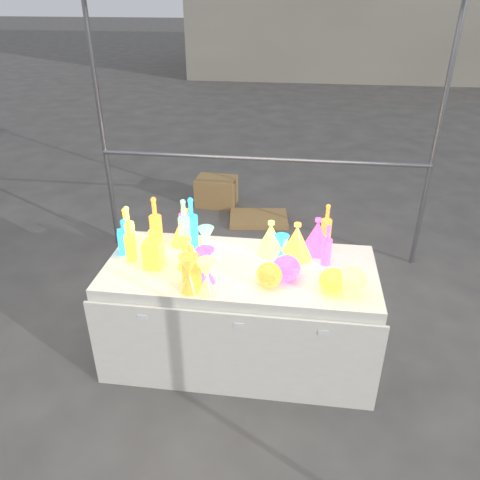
# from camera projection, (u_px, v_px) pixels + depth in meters

# --- Properties ---
(ground) EXTENTS (80.00, 80.00, 0.00)m
(ground) POSITION_uv_depth(u_px,v_px,m) (240.00, 352.00, 3.46)
(ground) COLOR #66635E
(ground) RESTS_ON ground
(display_table) EXTENTS (1.84, 0.83, 0.75)m
(display_table) POSITION_uv_depth(u_px,v_px,m) (240.00, 313.00, 3.28)
(display_table) COLOR white
(display_table) RESTS_ON ground
(cardboard_box_closed) EXTENTS (0.50, 0.38, 0.35)m
(cardboard_box_closed) POSITION_uv_depth(u_px,v_px,m) (216.00, 191.00, 5.73)
(cardboard_box_closed) COLOR #A37D49
(cardboard_box_closed) RESTS_ON ground
(cardboard_box_flat) EXTENTS (0.71, 0.55, 0.06)m
(cardboard_box_flat) POSITION_uv_depth(u_px,v_px,m) (259.00, 219.00, 5.39)
(cardboard_box_flat) COLOR #A37D49
(cardboard_box_flat) RESTS_ON ground
(bottle_0) EXTENTS (0.08, 0.08, 0.27)m
(bottle_0) POSITION_uv_depth(u_px,v_px,m) (126.00, 226.00, 3.33)
(bottle_0) COLOR red
(bottle_0) RESTS_ON display_table
(bottle_1) EXTENTS (0.12, 0.12, 0.38)m
(bottle_1) POSITION_uv_depth(u_px,v_px,m) (192.00, 223.00, 3.25)
(bottle_1) COLOR #157821
(bottle_1) RESTS_ON display_table
(bottle_2) EXTENTS (0.11, 0.11, 0.39)m
(bottle_2) POSITION_uv_depth(u_px,v_px,m) (156.00, 223.00, 3.23)
(bottle_2) COLOR gold
(bottle_2) RESTS_ON display_table
(bottle_3) EXTENTS (0.08, 0.08, 0.30)m
(bottle_3) POSITION_uv_depth(u_px,v_px,m) (184.00, 219.00, 3.39)
(bottle_3) COLOR blue
(bottle_3) RESTS_ON display_table
(bottle_4) EXTENTS (0.10, 0.10, 0.34)m
(bottle_4) POSITION_uv_depth(u_px,v_px,m) (129.00, 229.00, 3.21)
(bottle_4) COLOR #156686
(bottle_4) RESTS_ON display_table
(bottle_5) EXTENTS (0.11, 0.11, 0.38)m
(bottle_5) POSITION_uv_depth(u_px,v_px,m) (184.00, 225.00, 3.22)
(bottle_5) COLOR #BA258A
(bottle_5) RESTS_ON display_table
(bottle_6) EXTENTS (0.10, 0.10, 0.29)m
(bottle_6) POSITION_uv_depth(u_px,v_px,m) (130.00, 241.00, 3.11)
(bottle_6) COLOR red
(bottle_6) RESTS_ON display_table
(decanter_0) EXTENTS (0.12, 0.12, 0.28)m
(decanter_0) POSITION_uv_depth(u_px,v_px,m) (153.00, 248.00, 3.04)
(decanter_0) COLOR red
(decanter_0) RESTS_ON display_table
(decanter_1) EXTENTS (0.14, 0.14, 0.28)m
(decanter_1) POSITION_uv_depth(u_px,v_px,m) (191.00, 265.00, 2.85)
(decanter_1) COLOR gold
(decanter_1) RESTS_ON display_table
(decanter_2) EXTENTS (0.13, 0.13, 0.25)m
(decanter_2) POSITION_uv_depth(u_px,v_px,m) (125.00, 236.00, 3.21)
(decanter_2) COLOR #157821
(decanter_2) RESTS_ON display_table
(hourglass_0) EXTENTS (0.14, 0.14, 0.24)m
(hourglass_0) POSITION_uv_depth(u_px,v_px,m) (189.00, 274.00, 2.80)
(hourglass_0) COLOR gold
(hourglass_0) RESTS_ON display_table
(hourglass_1) EXTENTS (0.13, 0.13, 0.23)m
(hourglass_1) POSITION_uv_depth(u_px,v_px,m) (206.00, 266.00, 2.89)
(hourglass_1) COLOR blue
(hourglass_1) RESTS_ON display_table
(hourglass_2) EXTENTS (0.15, 0.15, 0.23)m
(hourglass_2) POSITION_uv_depth(u_px,v_px,m) (207.00, 277.00, 2.77)
(hourglass_2) COLOR #156686
(hourglass_2) RESTS_ON display_table
(hourglass_3) EXTENTS (0.14, 0.14, 0.22)m
(hourglass_3) POSITION_uv_depth(u_px,v_px,m) (206.00, 242.00, 3.16)
(hourglass_3) COLOR #BA258A
(hourglass_3) RESTS_ON display_table
(hourglass_4) EXTENTS (0.11, 0.11, 0.21)m
(hourglass_4) POSITION_uv_depth(u_px,v_px,m) (184.00, 254.00, 3.04)
(hourglass_4) COLOR red
(hourglass_4) RESTS_ON display_table
(hourglass_5) EXTENTS (0.11, 0.11, 0.20)m
(hourglass_5) POSITION_uv_depth(u_px,v_px,m) (281.00, 249.00, 3.10)
(hourglass_5) COLOR #157821
(hourglass_5) RESTS_ON display_table
(globe_0) EXTENTS (0.20, 0.20, 0.14)m
(globe_0) POSITION_uv_depth(u_px,v_px,m) (333.00, 282.00, 2.81)
(globe_0) COLOR red
(globe_0) RESTS_ON display_table
(globe_1) EXTENTS (0.21, 0.21, 0.15)m
(globe_1) POSITION_uv_depth(u_px,v_px,m) (351.00, 282.00, 2.80)
(globe_1) COLOR #156686
(globe_1) RESTS_ON display_table
(globe_2) EXTENTS (0.20, 0.20, 0.13)m
(globe_2) POSITION_uv_depth(u_px,v_px,m) (269.00, 276.00, 2.88)
(globe_2) COLOR gold
(globe_2) RESTS_ON display_table
(globe_3) EXTENTS (0.23, 0.23, 0.15)m
(globe_3) POSITION_uv_depth(u_px,v_px,m) (286.00, 269.00, 2.94)
(globe_3) COLOR blue
(globe_3) RESTS_ON display_table
(lampshade_0) EXTENTS (0.27, 0.27, 0.27)m
(lampshade_0) POSITION_uv_depth(u_px,v_px,m) (185.00, 226.00, 3.33)
(lampshade_0) COLOR #FBFF35
(lampshade_0) RESTS_ON display_table
(lampshade_1) EXTENTS (0.23, 0.23, 0.26)m
(lampshade_1) POSITION_uv_depth(u_px,v_px,m) (297.00, 241.00, 3.15)
(lampshade_1) COLOR #FBFF35
(lampshade_1) RESTS_ON display_table
(lampshade_2) EXTENTS (0.27, 0.27, 0.25)m
(lampshade_2) POSITION_uv_depth(u_px,v_px,m) (317.00, 235.00, 3.22)
(lampshade_2) COLOR blue
(lampshade_2) RESTS_ON display_table
(lampshade_3) EXTENTS (0.27, 0.27, 0.24)m
(lampshade_3) POSITION_uv_depth(u_px,v_px,m) (271.00, 237.00, 3.21)
(lampshade_3) COLOR #156686
(lampshade_3) RESTS_ON display_table
(bottle_9) EXTENTS (0.09, 0.09, 0.32)m
(bottle_9) POSITION_uv_depth(u_px,v_px,m) (326.00, 226.00, 3.27)
(bottle_9) COLOR gold
(bottle_9) RESTS_ON display_table
(bottle_10) EXTENTS (0.08, 0.08, 0.29)m
(bottle_10) POSITION_uv_depth(u_px,v_px,m) (327.00, 245.00, 3.06)
(bottle_10) COLOR blue
(bottle_10) RESTS_ON display_table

